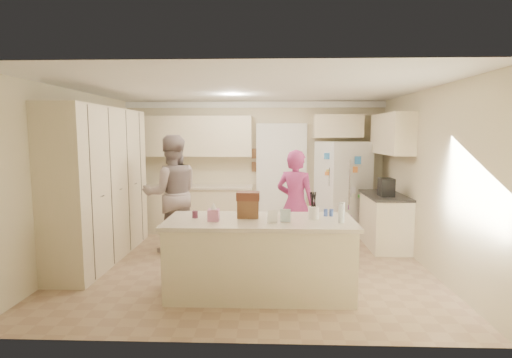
{
  "coord_description": "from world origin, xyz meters",
  "views": [
    {
      "loc": [
        0.32,
        -5.83,
        1.96
      ],
      "look_at": [
        0.1,
        0.35,
        1.25
      ],
      "focal_mm": 28.0,
      "sensor_mm": 36.0,
      "label": 1
    }
  ],
  "objects_px": {
    "coffee_maker": "(386,187)",
    "island_base": "(260,258)",
    "dollhouse_body": "(248,209)",
    "teen_boy": "(172,194)",
    "refrigerator": "(343,188)",
    "tissue_box": "(214,215)",
    "utensil_crock": "(314,213)",
    "teen_girl": "(295,204)"
  },
  "relations": [
    {
      "from": "island_base",
      "to": "dollhouse_body",
      "type": "xyz_separation_m",
      "value": [
        -0.15,
        0.1,
        0.6
      ]
    },
    {
      "from": "island_base",
      "to": "dollhouse_body",
      "type": "bearing_deg",
      "value": 146.31
    },
    {
      "from": "island_base",
      "to": "tissue_box",
      "type": "distance_m",
      "value": 0.79
    },
    {
      "from": "coffee_maker",
      "to": "island_base",
      "type": "height_order",
      "value": "coffee_maker"
    },
    {
      "from": "refrigerator",
      "to": "dollhouse_body",
      "type": "relative_size",
      "value": 6.92
    },
    {
      "from": "tissue_box",
      "to": "island_base",
      "type": "bearing_deg",
      "value": 10.3
    },
    {
      "from": "teen_girl",
      "to": "coffee_maker",
      "type": "bearing_deg",
      "value": -139.51
    },
    {
      "from": "island_base",
      "to": "tissue_box",
      "type": "xyz_separation_m",
      "value": [
        -0.55,
        -0.1,
        0.56
      ]
    },
    {
      "from": "tissue_box",
      "to": "refrigerator",
      "type": "bearing_deg",
      "value": 56.52
    },
    {
      "from": "island_base",
      "to": "teen_girl",
      "type": "distance_m",
      "value": 1.6
    },
    {
      "from": "dollhouse_body",
      "to": "teen_boy",
      "type": "xyz_separation_m",
      "value": [
        -1.35,
        1.6,
        -0.07
      ]
    },
    {
      "from": "coffee_maker",
      "to": "teen_girl",
      "type": "relative_size",
      "value": 0.18
    },
    {
      "from": "tissue_box",
      "to": "teen_girl",
      "type": "height_order",
      "value": "teen_girl"
    },
    {
      "from": "dollhouse_body",
      "to": "teen_boy",
      "type": "relative_size",
      "value": 0.13
    },
    {
      "from": "refrigerator",
      "to": "utensil_crock",
      "type": "distance_m",
      "value": 3.16
    },
    {
      "from": "coffee_maker",
      "to": "tissue_box",
      "type": "xyz_separation_m",
      "value": [
        -2.6,
        -2.0,
        -0.07
      ]
    },
    {
      "from": "tissue_box",
      "to": "dollhouse_body",
      "type": "xyz_separation_m",
      "value": [
        0.4,
        0.2,
        0.04
      ]
    },
    {
      "from": "dollhouse_body",
      "to": "teen_girl",
      "type": "distance_m",
      "value": 1.52
    },
    {
      "from": "tissue_box",
      "to": "teen_girl",
      "type": "bearing_deg",
      "value": 55.39
    },
    {
      "from": "coffee_maker",
      "to": "island_base",
      "type": "relative_size",
      "value": 0.14
    },
    {
      "from": "coffee_maker",
      "to": "teen_boy",
      "type": "relative_size",
      "value": 0.15
    },
    {
      "from": "island_base",
      "to": "tissue_box",
      "type": "bearing_deg",
      "value": -169.7
    },
    {
      "from": "tissue_box",
      "to": "teen_boy",
      "type": "relative_size",
      "value": 0.07
    },
    {
      "from": "island_base",
      "to": "teen_boy",
      "type": "bearing_deg",
      "value": 131.31
    },
    {
      "from": "coffee_maker",
      "to": "island_base",
      "type": "xyz_separation_m",
      "value": [
        -2.05,
        -1.9,
        -0.63
      ]
    },
    {
      "from": "tissue_box",
      "to": "dollhouse_body",
      "type": "height_order",
      "value": "dollhouse_body"
    },
    {
      "from": "tissue_box",
      "to": "teen_boy",
      "type": "height_order",
      "value": "teen_boy"
    },
    {
      "from": "utensil_crock",
      "to": "teen_girl",
      "type": "height_order",
      "value": "teen_girl"
    },
    {
      "from": "island_base",
      "to": "tissue_box",
      "type": "height_order",
      "value": "tissue_box"
    },
    {
      "from": "teen_girl",
      "to": "utensil_crock",
      "type": "bearing_deg",
      "value": 119.41
    },
    {
      "from": "tissue_box",
      "to": "dollhouse_body",
      "type": "distance_m",
      "value": 0.45
    },
    {
      "from": "island_base",
      "to": "dollhouse_body",
      "type": "relative_size",
      "value": 8.46
    },
    {
      "from": "utensil_crock",
      "to": "coffee_maker",
      "type": "bearing_deg",
      "value": 52.88
    },
    {
      "from": "coffee_maker",
      "to": "teen_girl",
      "type": "height_order",
      "value": "teen_girl"
    },
    {
      "from": "teen_boy",
      "to": "teen_girl",
      "type": "distance_m",
      "value": 2.04
    },
    {
      "from": "dollhouse_body",
      "to": "utensil_crock",
      "type": "bearing_deg",
      "value": -3.58
    },
    {
      "from": "tissue_box",
      "to": "utensil_crock",
      "type": "bearing_deg",
      "value": 7.13
    },
    {
      "from": "refrigerator",
      "to": "dollhouse_body",
      "type": "height_order",
      "value": "refrigerator"
    },
    {
      "from": "coffee_maker",
      "to": "refrigerator",
      "type": "bearing_deg",
      "value": 113.02
    },
    {
      "from": "refrigerator",
      "to": "dollhouse_body",
      "type": "xyz_separation_m",
      "value": [
        -1.7,
        -2.98,
        0.14
      ]
    },
    {
      "from": "teen_boy",
      "to": "teen_girl",
      "type": "relative_size",
      "value": 1.13
    },
    {
      "from": "coffee_maker",
      "to": "tissue_box",
      "type": "bearing_deg",
      "value": -142.43
    }
  ]
}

